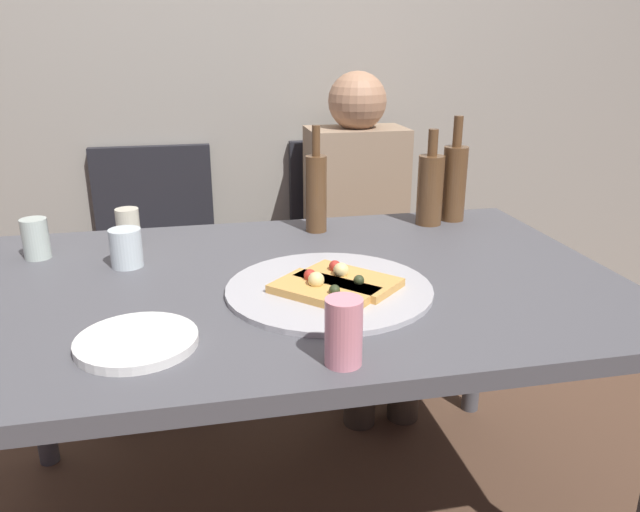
% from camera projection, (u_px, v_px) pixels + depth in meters
% --- Properties ---
extents(back_wall, '(6.00, 0.10, 2.60)m').
position_uv_depth(back_wall, '(241.00, 32.00, 2.27)').
color(back_wall, gray).
rests_on(back_wall, ground_plane).
extents(dining_table, '(1.56, 0.99, 0.74)m').
position_uv_depth(dining_table, '(291.00, 306.00, 1.47)').
color(dining_table, '#4C4C51').
rests_on(dining_table, ground_plane).
extents(pizza_tray, '(0.46, 0.46, 0.01)m').
position_uv_depth(pizza_tray, '(329.00, 289.00, 1.37)').
color(pizza_tray, '#ADADB2').
rests_on(pizza_tray, dining_table).
extents(pizza_slice_last, '(0.25, 0.25, 0.05)m').
position_uv_depth(pizza_slice_last, '(347.00, 279.00, 1.38)').
color(pizza_slice_last, tan).
rests_on(pizza_slice_last, pizza_tray).
extents(pizza_slice_extra, '(0.25, 0.25, 0.05)m').
position_uv_depth(pizza_slice_extra, '(323.00, 289.00, 1.33)').
color(pizza_slice_extra, tan).
rests_on(pizza_slice_extra, pizza_tray).
extents(wine_bottle, '(0.07, 0.07, 0.32)m').
position_uv_depth(wine_bottle, '(454.00, 181.00, 1.89)').
color(wine_bottle, brown).
rests_on(wine_bottle, dining_table).
extents(beer_bottle, '(0.06, 0.06, 0.31)m').
position_uv_depth(beer_bottle, '(316.00, 191.00, 1.77)').
color(beer_bottle, brown).
rests_on(beer_bottle, dining_table).
extents(water_bottle, '(0.08, 0.08, 0.29)m').
position_uv_depth(water_bottle, '(430.00, 188.00, 1.84)').
color(water_bottle, brown).
rests_on(water_bottle, dining_table).
extents(tumbler_far, '(0.07, 0.07, 0.10)m').
position_uv_depth(tumbler_far, '(36.00, 239.00, 1.57)').
color(tumbler_far, '#B7C6BC').
rests_on(tumbler_far, dining_table).
extents(wine_glass, '(0.08, 0.08, 0.10)m').
position_uv_depth(wine_glass, '(126.00, 248.00, 1.51)').
color(wine_glass, silver).
rests_on(wine_glass, dining_table).
extents(short_glass, '(0.06, 0.06, 0.11)m').
position_uv_depth(short_glass, '(128.00, 228.00, 1.65)').
color(short_glass, beige).
rests_on(short_glass, dining_table).
extents(soda_can, '(0.07, 0.07, 0.12)m').
position_uv_depth(soda_can, '(344.00, 332.00, 1.05)').
color(soda_can, pink).
rests_on(soda_can, dining_table).
extents(plate_stack, '(0.22, 0.22, 0.02)m').
position_uv_depth(plate_stack, '(137.00, 342.00, 1.13)').
color(plate_stack, white).
rests_on(plate_stack, dining_table).
extents(chair_left, '(0.44, 0.44, 0.90)m').
position_uv_depth(chair_left, '(157.00, 255.00, 2.28)').
color(chair_left, black).
rests_on(chair_left, ground_plane).
extents(chair_right, '(0.44, 0.44, 0.90)m').
position_uv_depth(chair_right, '(351.00, 242.00, 2.43)').
color(chair_right, black).
rests_on(chair_right, ground_plane).
extents(guest_in_sweater, '(0.36, 0.56, 1.17)m').
position_uv_depth(guest_in_sweater, '(361.00, 222.00, 2.24)').
color(guest_in_sweater, '#937A60').
rests_on(guest_in_sweater, ground_plane).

